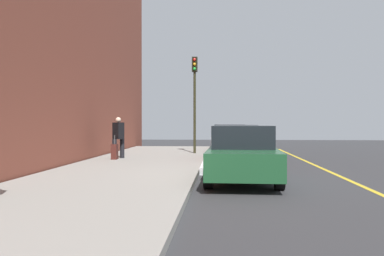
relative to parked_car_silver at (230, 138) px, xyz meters
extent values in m
plane|color=#333335|center=(11.24, -0.17, -0.76)|extent=(56.00, 56.00, 0.00)
cube|color=gray|center=(11.24, -3.47, -0.68)|extent=(28.00, 4.60, 0.15)
cube|color=gold|center=(11.24, 3.03, -0.76)|extent=(28.00, 0.14, 0.01)
cube|color=white|center=(7.43, -0.87, -0.65)|extent=(5.75, 0.56, 0.22)
cylinder|color=black|center=(1.57, 0.79, -0.44)|extent=(0.65, 0.24, 0.64)
cylinder|color=black|center=(1.51, -0.89, -0.44)|extent=(0.65, 0.24, 0.64)
cylinder|color=black|center=(-1.38, 0.89, -0.44)|extent=(0.65, 0.24, 0.64)
cylinder|color=black|center=(-1.43, -0.79, -0.44)|extent=(0.65, 0.24, 0.64)
cube|color=#B7BABF|center=(0.07, 0.00, -0.17)|extent=(4.82, 1.96, 0.64)
cube|color=black|center=(-0.17, 0.01, 0.45)|extent=(2.53, 1.68, 0.60)
cylinder|color=black|center=(7.22, 0.97, -0.44)|extent=(0.64, 0.22, 0.64)
cylinder|color=black|center=(7.23, -0.71, -0.44)|extent=(0.64, 0.22, 0.64)
cylinder|color=black|center=(4.65, 0.96, -0.44)|extent=(0.64, 0.22, 0.64)
cylinder|color=black|center=(4.66, -0.72, -0.44)|extent=(0.64, 0.22, 0.64)
cube|color=maroon|center=(5.94, 0.12, -0.17)|extent=(4.16, 1.83, 0.64)
cube|color=black|center=(5.73, 0.12, 0.45)|extent=(2.17, 1.61, 0.60)
cylinder|color=black|center=(12.90, 0.88, -0.44)|extent=(0.65, 0.24, 0.64)
cylinder|color=black|center=(12.85, -0.80, -0.44)|extent=(0.65, 0.24, 0.64)
cylinder|color=black|center=(9.93, 0.97, -0.44)|extent=(0.65, 0.24, 0.64)
cylinder|color=black|center=(9.88, -0.71, -0.44)|extent=(0.65, 0.24, 0.64)
cube|color=#1E512D|center=(11.39, 0.08, -0.17)|extent=(4.84, 1.95, 0.64)
cube|color=black|center=(11.15, 0.09, 0.45)|extent=(2.54, 1.68, 0.60)
cylinder|color=black|center=(6.04, -4.56, -0.21)|extent=(0.18, 0.18, 0.79)
cylinder|color=black|center=(6.31, -4.81, -0.21)|extent=(0.18, 0.18, 0.79)
cube|color=black|center=(6.18, -4.68, 0.52)|extent=(0.52, 0.53, 0.67)
sphere|color=beige|center=(6.18, -4.68, 0.96)|extent=(0.22, 0.22, 0.22)
cylinder|color=#2D2D19|center=(3.10, -1.75, 1.34)|extent=(0.12, 0.12, 3.89)
cube|color=black|center=(3.10, -1.75, 3.63)|extent=(0.26, 0.26, 0.70)
sphere|color=red|center=(3.25, -1.75, 3.84)|extent=(0.14, 0.14, 0.14)
sphere|color=orange|center=(3.25, -1.75, 3.62)|extent=(0.14, 0.14, 0.14)
sphere|color=green|center=(3.25, -1.75, 3.40)|extent=(0.14, 0.14, 0.14)
cube|color=#471E19|center=(6.69, -4.70, -0.31)|extent=(0.34, 0.22, 0.60)
cylinder|color=#4C4C4C|center=(6.69, -4.70, 0.17)|extent=(0.03, 0.03, 0.36)
camera|label=1|loc=(22.73, -0.51, 0.82)|focal=38.56mm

